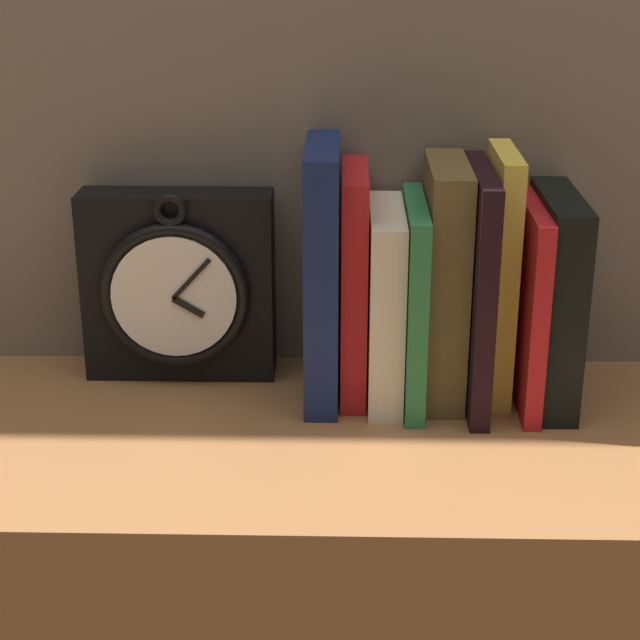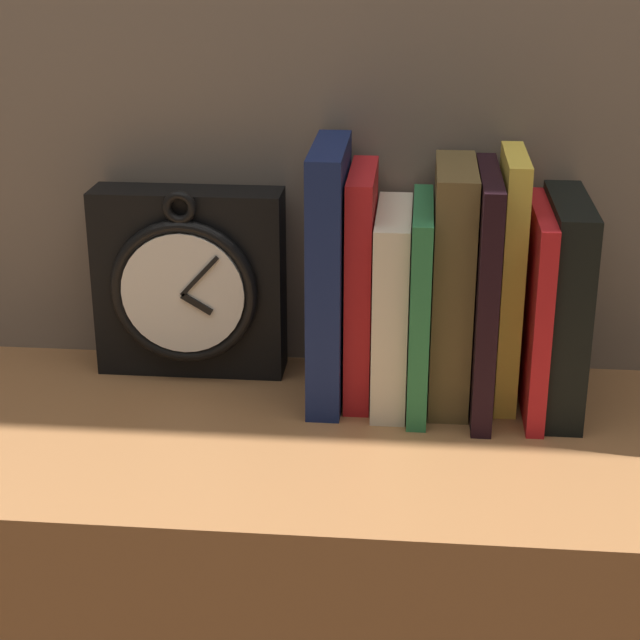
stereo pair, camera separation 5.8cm
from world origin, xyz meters
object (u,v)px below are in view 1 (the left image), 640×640
Objects in this scene: book_slot1_red at (354,283)px; book_slot2_cream at (385,304)px; book_slot3_green at (414,302)px; book_slot4_brown at (444,282)px; book_slot5_black at (477,288)px; book_slot0_navy at (325,273)px; book_slot8_black at (554,299)px; book_slot6_yellow at (500,274)px; clock at (178,286)px; book_slot7_red at (527,303)px.

book_slot1_red reaches higher than book_slot2_cream.
book_slot3_green is 0.85× the size of book_slot4_brown.
book_slot3_green is at bearing 176.47° from book_slot5_black.
book_slot0_navy is at bearing -177.85° from book_slot4_brown.
book_slot5_black reaches higher than book_slot8_black.
clock is at bearing 175.16° from book_slot6_yellow.
book_slot0_navy is 0.09m from book_slot3_green.
book_slot2_cream is (0.03, -0.01, -0.02)m from book_slot1_red.
book_slot0_navy is 1.27× the size of book_slot7_red.
book_slot1_red is 1.10× the size of book_slot8_black.
book_slot6_yellow reaches higher than book_slot8_black.
book_slot5_black is (0.11, -0.02, 0.00)m from book_slot1_red.
book_slot6_yellow is 1.18× the size of book_slot8_black.
book_slot6_yellow is (0.02, 0.02, 0.01)m from book_slot5_black.
book_slot6_yellow is at bearing 41.48° from book_slot5_black.
book_slot1_red reaches higher than book_slot8_black.
book_slot6_yellow reaches higher than book_slot2_cream.
book_slot0_navy reaches higher than book_slot6_yellow.
clock is 0.25m from book_slot4_brown.
book_slot5_black is (0.14, -0.01, -0.01)m from book_slot0_navy.
book_slot2_cream is at bearing -0.78° from book_slot0_navy.
book_slot6_yellow is at bearing 142.38° from book_slot7_red.
book_slot6_yellow reaches higher than book_slot4_brown.
book_slot3_green is 0.86× the size of book_slot5_black.
book_slot0_navy is 0.19m from book_slot7_red.
book_slot6_yellow is 0.04m from book_slot7_red.
book_slot8_black reaches higher than book_slot2_cream.
clock is 0.98× the size of book_slot8_black.
clock is 0.17m from book_slot1_red.
book_slot6_yellow reaches higher than clock.
book_slot0_navy is 0.16m from book_slot6_yellow.
book_slot5_black is (0.06, -0.00, 0.02)m from book_slot3_green.
book_slot7_red is (0.10, -0.00, -0.00)m from book_slot3_green.
book_slot7_red is at bearing -8.22° from book_slot4_brown.
book_slot2_cream is 0.78× the size of book_slot6_yellow.
clock is 0.86× the size of book_slot4_brown.
book_slot3_green reaches higher than book_slot2_cream.
clock reaches higher than book_slot3_green.
book_slot7_red is (0.32, -0.04, 0.00)m from clock.
book_slot5_black is at bearing -3.53° from book_slot3_green.
book_slot4_brown is at bearing 155.46° from book_slot5_black.
clock is at bearing 172.50° from book_slot4_brown.
book_slot6_yellow is 1.23× the size of book_slot7_red.
book_slot1_red is 0.16m from book_slot7_red.
book_slot1_red is (0.17, -0.03, 0.02)m from clock.
book_slot7_red is at bearing -2.65° from book_slot2_cream.
book_slot4_brown is 1.01× the size of book_slot5_black.
book_slot2_cream is 0.08m from book_slot5_black.
book_slot2_cream is 0.96× the size of book_slot3_green.
book_slot8_black is at bearing -3.40° from book_slot1_red.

